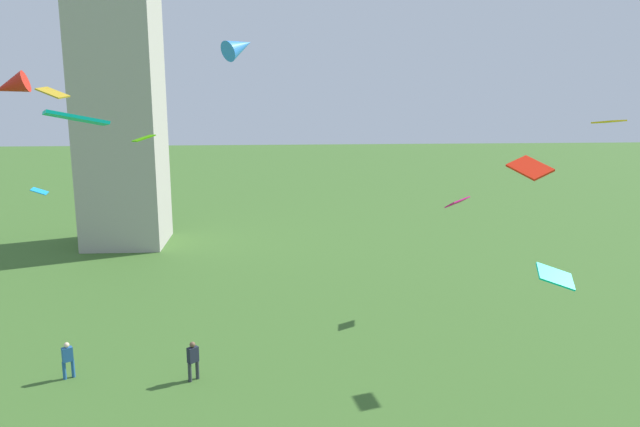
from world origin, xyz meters
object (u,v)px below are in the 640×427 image
object	(u,v)px
person_0	(68,358)
person_3	(193,359)
kite_flying_7	(144,138)
kite_flying_1	(53,93)
kite_flying_0	(457,202)
kite_flying_6	(555,276)
kite_flying_9	(609,122)
kite_flying_8	(40,191)
kite_flying_3	(530,168)
kite_flying_5	(76,118)
kite_flying_2	(10,86)
kite_flying_4	(239,47)

from	to	relation	value
person_0	person_3	distance (m)	5.41
kite_flying_7	person_0	bearing A→B (deg)	-146.89
person_3	kite_flying_1	bearing A→B (deg)	167.52
kite_flying_0	kite_flying_6	size ratio (longest dim) A/B	0.91
kite_flying_6	kite_flying_9	xyz separation A→B (m)	(4.45, 5.55, 5.35)
person_0	kite_flying_8	xyz separation A→B (m)	(-3.33, 7.47, 5.98)
kite_flying_3	kite_flying_5	distance (m)	13.57
kite_flying_6	kite_flying_2	bearing A→B (deg)	172.33
kite_flying_9	kite_flying_1	bearing A→B (deg)	83.46
kite_flying_5	kite_flying_6	distance (m)	17.42
kite_flying_3	kite_flying_4	bearing A→B (deg)	-149.42
kite_flying_4	kite_flying_6	size ratio (longest dim) A/B	1.04
kite_flying_3	kite_flying_8	distance (m)	24.85
kite_flying_3	kite_flying_2	bearing A→B (deg)	-137.15
kite_flying_0	kite_flying_7	xyz separation A→B (m)	(-16.45, -1.45, 3.73)
person_3	kite_flying_8	xyz separation A→B (m)	(-8.71, 7.99, 5.92)
kite_flying_2	kite_flying_6	xyz separation A→B (m)	(20.98, -4.70, -6.93)
kite_flying_5	kite_flying_6	world-z (taller)	kite_flying_5
kite_flying_1	kite_flying_8	distance (m)	12.45
kite_flying_0	kite_flying_8	xyz separation A→B (m)	(-22.21, -0.22, 0.90)
kite_flying_5	kite_flying_6	size ratio (longest dim) A/B	1.19
kite_flying_4	kite_flying_6	bearing A→B (deg)	-148.56
kite_flying_6	kite_flying_4	bearing A→B (deg)	167.33
person_3	kite_flying_5	xyz separation A→B (m)	(-1.48, -8.33, 10.65)
kite_flying_5	kite_flying_9	world-z (taller)	kite_flying_5
person_0	kite_flying_6	distance (m)	20.27
person_0	kite_flying_3	size ratio (longest dim) A/B	1.16
kite_flying_7	kite_flying_8	world-z (taller)	kite_flying_7
person_3	kite_flying_3	bearing A→B (deg)	-68.32
person_3	kite_flying_8	size ratio (longest dim) A/B	2.22
kite_flying_0	kite_flying_9	bearing A→B (deg)	98.73
person_0	kite_flying_2	size ratio (longest dim) A/B	1.06
kite_flying_8	kite_flying_1	bearing A→B (deg)	110.19
kite_flying_4	kite_flying_9	bearing A→B (deg)	-124.49
kite_flying_4	kite_flying_2	bearing A→B (deg)	43.07
person_0	person_3	bearing A→B (deg)	142.85
kite_flying_2	kite_flying_8	xyz separation A→B (m)	(-1.74, 6.62, -5.44)
person_0	kite_flying_5	bearing A→B (deg)	82.21
kite_flying_5	kite_flying_6	xyz separation A→B (m)	(15.49, 4.99, -6.22)
kite_flying_8	kite_flying_4	bearing A→B (deg)	141.32
person_0	kite_flying_3	world-z (taller)	kite_flying_3
kite_flying_2	kite_flying_4	size ratio (longest dim) A/B	0.96
kite_flying_8	kite_flying_3	bearing A→B (deg)	141.97
person_0	kite_flying_2	world-z (taller)	kite_flying_2
person_0	kite_flying_1	size ratio (longest dim) A/B	1.51
person_0	kite_flying_6	world-z (taller)	kite_flying_6
person_0	kite_flying_0	xyz separation A→B (m)	(18.88, 7.69, 5.08)
kite_flying_2	kite_flying_8	bearing A→B (deg)	-170.12
person_3	kite_flying_8	distance (m)	13.22
kite_flying_8	kite_flying_9	xyz separation A→B (m)	(27.17, -5.77, 3.86)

